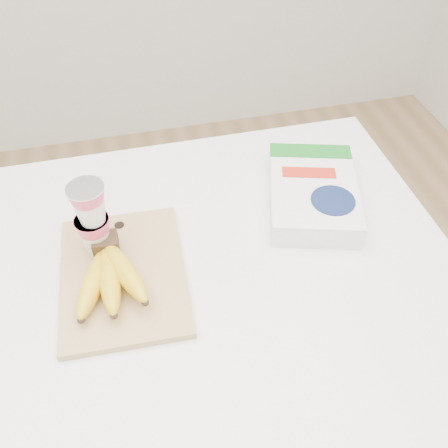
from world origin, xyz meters
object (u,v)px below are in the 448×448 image
table (141,424)px  cereal_box (313,193)px  bananas (109,274)px  yogurt_stack (92,217)px  cutting_board (123,275)px

table → cereal_box: cereal_box is taller
table → bananas: 0.56m
yogurt_stack → cereal_box: 0.46m
cutting_board → yogurt_stack: 0.12m
table → bananas: size_ratio=6.93×
bananas → cereal_box: size_ratio=0.64×
cutting_board → cereal_box: bearing=17.3°
cutting_board → yogurt_stack: bearing=120.1°
cutting_board → bananas: bananas is taller
table → cereal_box: bearing=20.5°
yogurt_stack → table: bearing=-89.0°
cutting_board → bananas: (-0.02, -0.02, 0.03)m
cutting_board → cereal_box: cereal_box is taller
yogurt_stack → cereal_box: size_ratio=0.51×
cutting_board → yogurt_stack: size_ratio=1.99×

